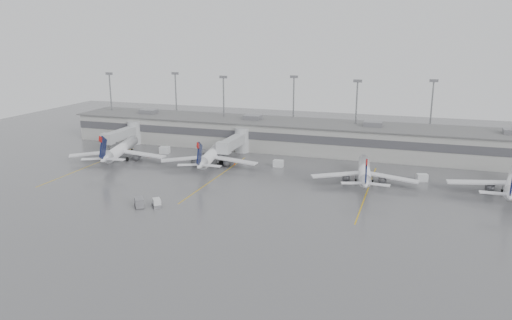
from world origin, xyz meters
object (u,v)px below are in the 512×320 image
(jet_mid_left, at_px, (211,155))
(baggage_tug, at_px, (157,204))
(jet_mid_right, at_px, (364,171))
(jet_far_left, at_px, (120,150))

(jet_mid_left, relative_size, baggage_tug, 9.31)
(jet_mid_right, relative_size, baggage_tug, 8.99)
(jet_mid_left, distance_m, baggage_tug, 31.96)
(jet_mid_left, xyz_separation_m, jet_mid_right, (39.00, -2.60, -0.11))
(jet_far_left, xyz_separation_m, jet_mid_right, (64.28, -0.35, -0.22))
(baggage_tug, bearing_deg, jet_mid_right, 0.18)
(jet_far_left, height_order, baggage_tug, jet_far_left)
(jet_mid_left, bearing_deg, jet_far_left, 174.44)
(jet_mid_left, xyz_separation_m, baggage_tug, (2.23, -31.81, -2.17))
(jet_mid_right, bearing_deg, jet_mid_left, 168.98)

